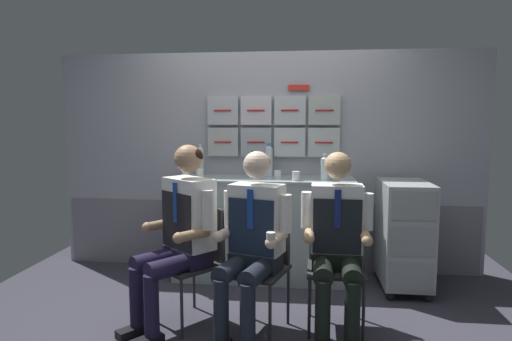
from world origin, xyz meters
The scene contains 18 objects.
ground centered at (0.00, 0.00, -0.02)m, with size 4.80×4.80×0.04m, color #373642.
galley_bulkhead centered at (0.00, 1.37, 1.06)m, with size 4.20×0.14×2.15m.
galley_counter centered at (-0.01, 1.09, 0.48)m, with size 1.68×0.53×0.95m.
service_trolley centered at (1.25, 0.94, 0.51)m, with size 0.40×0.65×0.96m.
folding_chair_left centered at (-0.41, 0.16, 0.52)m, with size 0.56×0.56×0.85m.
crew_member_left centered at (-0.51, 0.04, 0.73)m, with size 0.67×0.70×1.32m.
folding_chair_center centered at (0.07, 0.11, 0.52)m, with size 0.50×0.50×0.85m.
crew_member_center centered at (0.02, -0.04, 0.71)m, with size 0.53×0.68×1.28m.
folding_chair_right centered at (0.60, 0.20, 0.52)m, with size 0.41×0.41×0.85m.
crew_member_right centered at (0.60, 0.04, 0.70)m, with size 0.50×0.62×1.27m.
water_bottle_tall centered at (0.55, 1.00, 1.06)m, with size 0.07×0.07×0.23m.
water_bottle_blue_cap centered at (0.03, 1.23, 1.10)m, with size 0.07×0.07×0.31m.
water_bottle_clear centered at (-0.64, 1.21, 1.10)m, with size 0.07×0.07×0.30m.
water_bottle_short centered at (-0.11, 1.15, 1.07)m, with size 0.07×0.07×0.25m.
espresso_cup_small centered at (-0.61, 1.05, 1.00)m, with size 0.07×0.07×0.08m.
paper_cup_blue centered at (0.30, 0.94, 1.00)m, with size 0.07×0.07×0.08m.
coffee_cup_white centered at (0.13, 1.05, 1.00)m, with size 0.06×0.06×0.08m.
paper_cup_tan centered at (-0.72, 0.98, 0.99)m, with size 0.06×0.06×0.06m.
Camera 1 is at (0.37, -2.93, 1.48)m, focal length 30.61 mm.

